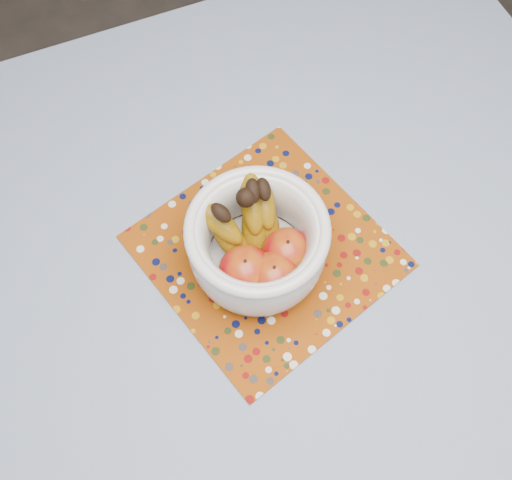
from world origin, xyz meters
TOP-DOWN VIEW (x-y plane):
  - table at (0.00, 0.00)m, footprint 1.20×1.20m
  - tablecloth at (0.00, 0.00)m, footprint 1.32×1.32m
  - placemat at (0.00, 0.10)m, footprint 0.43×0.43m
  - fruit_bowl at (-0.02, 0.09)m, footprint 0.21×0.22m

SIDE VIEW (x-z plane):
  - table at x=0.00m, z-range 0.30..1.05m
  - tablecloth at x=0.00m, z-range 0.75..0.76m
  - placemat at x=0.00m, z-range 0.76..0.76m
  - fruit_bowl at x=-0.02m, z-range 0.76..0.91m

